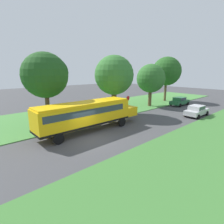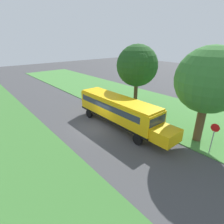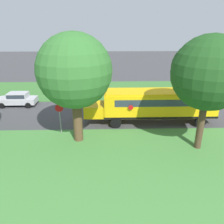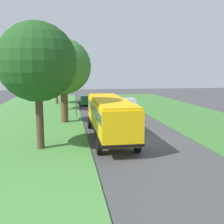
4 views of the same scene
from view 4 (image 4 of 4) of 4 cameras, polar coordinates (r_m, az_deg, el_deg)
The scene contains 11 objects.
ground_plane at distance 20.20m, azimuth 6.35°, elevation -6.28°, with size 120.00×120.00×0.00m, color #424244.
grass_verge at distance 20.02m, azimuth -22.63°, elevation -6.94°, with size 12.00×80.00×0.08m, color #47843D.
school_bus at distance 20.50m, azimuth -0.64°, elevation -0.50°, with size 2.84×12.42×3.16m.
car_silver_nearest at distance 36.35m, azimuth 3.66°, elevation 1.89°, with size 2.02×4.40×1.56m.
car_green_middle at distance 41.32m, azimuth -5.78°, elevation 2.69°, with size 2.02×4.40×1.56m.
oak_tree_beside_bus at distance 18.05m, azimuth -15.51°, elevation 10.58°, with size 5.17×5.17×8.43m.
oak_tree_roadside_mid at distance 27.13m, azimuth -10.52°, elevation 9.65°, with size 5.57×5.57×8.53m.
oak_tree_far_end at distance 36.07m, azimuth -10.57°, elevation 8.38°, with size 5.06×5.06×7.59m.
oak_tree_across_road at distance 43.52m, azimuth -12.20°, elevation 9.91°, with size 5.90×5.90×9.24m.
stop_sign at distance 28.95m, azimuth -7.82°, elevation 1.76°, with size 0.08×0.68×2.74m.
trash_bin at distance 27.53m, azimuth -10.13°, elevation -1.36°, with size 0.56×0.56×0.90m, color #2D4C33.
Camera 4 is at (-5.34, -18.76, 5.23)m, focal length 42.00 mm.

